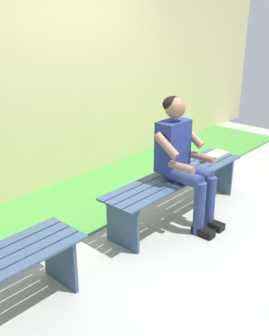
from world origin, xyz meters
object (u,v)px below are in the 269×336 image
Objects in this scene: bench_near at (177,184)px; book_open at (213,156)px; person_seated at (183,157)px; apple at (203,159)px.

bench_near is 0.73m from book_open.
person_seated is (0.07, 0.10, 0.34)m from bench_near.
person_seated reaches higher than bench_near.
apple reaches higher than book_open.
person_seated reaches higher than apple.
person_seated is at bearing 8.50° from book_open.
person_seated is at bearing 10.90° from apple.
book_open is at bearing -178.63° from bench_near.
book_open reaches higher than bench_near.
bench_near is 1.48× the size of person_seated.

